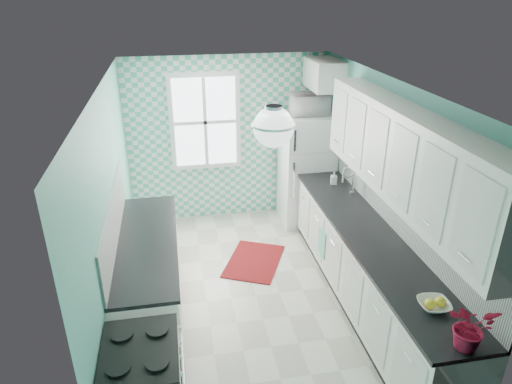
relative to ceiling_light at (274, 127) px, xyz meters
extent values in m
cube|color=beige|center=(0.00, 0.80, -2.33)|extent=(3.00, 4.40, 0.02)
cube|color=white|center=(0.00, 0.80, 0.19)|extent=(3.00, 4.40, 0.02)
cube|color=#55A896|center=(0.00, 3.01, -1.07)|extent=(3.00, 0.02, 2.50)
cube|color=#55A896|center=(0.00, -1.41, -1.07)|extent=(3.00, 0.02, 2.50)
cube|color=#55A896|center=(-1.51, 0.80, -1.07)|extent=(0.02, 4.40, 2.50)
cube|color=#55A896|center=(1.51, 0.80, -1.07)|extent=(0.02, 4.40, 2.50)
cube|color=#4EBB9E|center=(0.00, 2.99, -1.07)|extent=(3.00, 0.01, 2.50)
cube|color=white|center=(-0.35, 2.96, -0.77)|extent=(1.04, 0.05, 1.44)
cube|color=white|center=(-0.35, 2.95, -0.77)|extent=(0.90, 0.02, 1.30)
cube|color=white|center=(1.49, 0.40, -1.13)|extent=(0.02, 3.60, 0.51)
cube|color=white|center=(-1.49, 0.73, -1.13)|extent=(0.02, 2.15, 0.51)
cube|color=silver|center=(1.33, 0.20, -0.42)|extent=(0.33, 3.20, 0.90)
cube|color=silver|center=(1.30, 2.63, -0.07)|extent=(0.40, 0.74, 0.40)
cylinder|color=silver|center=(0.00, 0.00, 0.16)|extent=(0.14, 0.14, 0.04)
cylinder|color=silver|center=(0.00, 0.00, 0.09)|extent=(0.02, 0.02, 0.12)
sphere|color=white|center=(0.00, 0.00, 0.00)|extent=(0.34, 0.34, 0.34)
cube|color=white|center=(1.20, 0.40, -1.87)|extent=(0.60, 3.60, 0.90)
cube|color=black|center=(1.19, 0.40, -1.40)|extent=(0.63, 3.60, 0.04)
cube|color=white|center=(-1.20, 0.73, -1.87)|extent=(0.60, 2.15, 0.90)
cube|color=black|center=(-1.19, 0.73, -1.40)|extent=(0.63, 2.15, 0.04)
cube|color=white|center=(1.11, 2.58, -1.48)|extent=(0.74, 0.70, 1.69)
cube|color=silver|center=(1.11, 2.23, -1.09)|extent=(0.72, 0.01, 0.02)
cube|color=silver|center=(0.81, 2.21, -0.88)|extent=(0.03, 0.03, 0.30)
cube|color=silver|center=(0.81, 2.21, -1.48)|extent=(0.03, 0.03, 0.54)
cube|color=black|center=(-1.20, -0.83, -1.44)|extent=(0.58, 0.74, 0.03)
cube|color=black|center=(-0.90, -0.83, -1.82)|extent=(0.01, 0.49, 0.29)
cube|color=silver|center=(1.20, 1.39, -1.40)|extent=(0.44, 0.37, 0.12)
cylinder|color=silver|center=(1.36, 1.39, -1.20)|extent=(0.02, 0.02, 0.30)
torus|color=silver|center=(1.30, 1.39, -1.01)|extent=(0.16, 0.02, 0.16)
cube|color=maroon|center=(0.11, 1.53, -2.32)|extent=(0.99, 1.12, 0.01)
cube|color=#5DB8B1|center=(0.89, 1.07, -1.84)|extent=(0.07, 0.23, 0.36)
imported|color=white|center=(1.20, -0.84, -1.35)|extent=(0.29, 0.29, 0.06)
imported|color=#B00822|center=(1.20, -1.29, -1.20)|extent=(0.37, 0.34, 0.37)
imported|color=#A5B8C5|center=(1.25, 1.78, -1.30)|extent=(0.09, 0.09, 0.17)
imported|color=silver|center=(1.11, 2.58, -0.48)|extent=(0.54, 0.38, 0.29)
camera|label=1|loc=(-0.82, -3.56, 1.09)|focal=32.00mm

